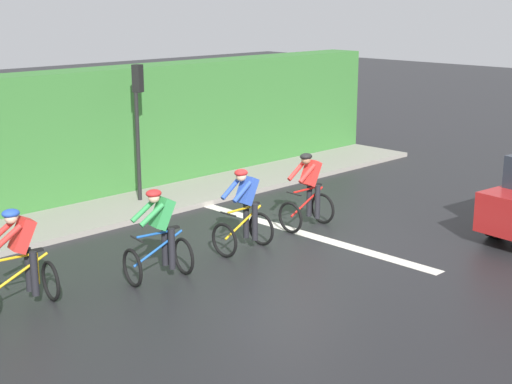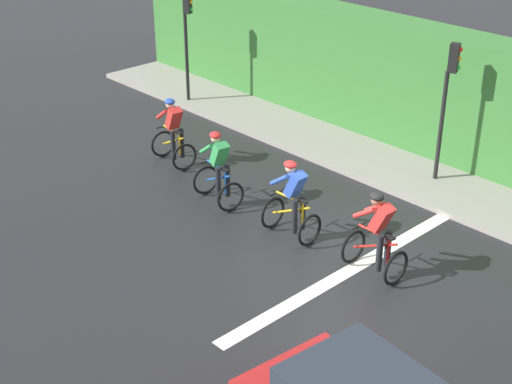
{
  "view_description": "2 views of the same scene",
  "coord_description": "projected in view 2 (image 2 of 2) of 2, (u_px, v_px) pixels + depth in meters",
  "views": [
    {
      "loc": [
        -10.25,
        10.95,
        4.82
      ],
      "look_at": [
        -0.49,
        1.35,
        1.28
      ],
      "focal_mm": 52.64,
      "sensor_mm": 36.0,
      "label": 1
    },
    {
      "loc": [
        -9.67,
        -7.83,
        7.71
      ],
      "look_at": [
        -0.57,
        1.82,
        0.99
      ],
      "focal_mm": 52.38,
      "sensor_mm": 36.0,
      "label": 2
    }
  ],
  "objects": [
    {
      "name": "cyclist_second",
      "position": [
        218.0,
        170.0,
        16.22
      ],
      "size": [
        0.83,
        1.17,
        1.66
      ],
      "color": "black",
      "rests_on": "ground"
    },
    {
      "name": "traffic_light_near_crossing",
      "position": [
        448.0,
        93.0,
        16.45
      ],
      "size": [
        0.26,
        0.3,
        3.34
      ],
      "color": "black",
      "rests_on": "ground"
    },
    {
      "name": "cyclist_lead",
      "position": [
        173.0,
        134.0,
        18.08
      ],
      "size": [
        0.81,
        1.15,
        1.66
      ],
      "color": "black",
      "rests_on": "ground"
    },
    {
      "name": "ground_plane",
      "position": [
        342.0,
        259.0,
        14.48
      ],
      "size": [
        80.0,
        80.0,
        0.0
      ],
      "primitive_type": "plane",
      "color": "black"
    },
    {
      "name": "sidewalk_kerb",
      "position": [
        394.0,
        162.0,
        18.38
      ],
      "size": [
        2.8,
        21.31,
        0.12
      ],
      "primitive_type": "cube",
      "color": "gray",
      "rests_on": "ground"
    },
    {
      "name": "traffic_light_far_junction",
      "position": [
        187.0,
        30.0,
        21.25
      ],
      "size": [
        0.26,
        0.3,
        3.34
      ],
      "color": "black",
      "rests_on": "ground"
    },
    {
      "name": "hedge_wall",
      "position": [
        429.0,
        92.0,
        18.42
      ],
      "size": [
        1.1,
        21.31,
        3.17
      ],
      "primitive_type": "cube",
      "color": "#387533",
      "rests_on": "ground"
    },
    {
      "name": "road_marking_stop_line",
      "position": [
        357.0,
        266.0,
        14.23
      ],
      "size": [
        7.0,
        0.3,
        0.01
      ],
      "primitive_type": "cube",
      "color": "silver",
      "rests_on": "ground"
    },
    {
      "name": "stone_wall_low",
      "position": [
        417.0,
        143.0,
        18.82
      ],
      "size": [
        0.44,
        21.31,
        0.59
      ],
      "primitive_type": "cube",
      "color": "gray",
      "rests_on": "ground"
    },
    {
      "name": "cyclist_mid",
      "position": [
        293.0,
        202.0,
        14.89
      ],
      "size": [
        0.71,
        1.1,
        1.66
      ],
      "color": "black",
      "rests_on": "ground"
    },
    {
      "name": "cyclist_fourth",
      "position": [
        377.0,
        237.0,
        13.66
      ],
      "size": [
        0.7,
        1.09,
        1.66
      ],
      "color": "black",
      "rests_on": "ground"
    }
  ]
}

